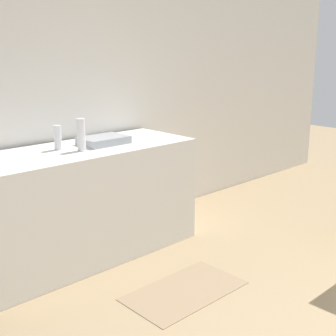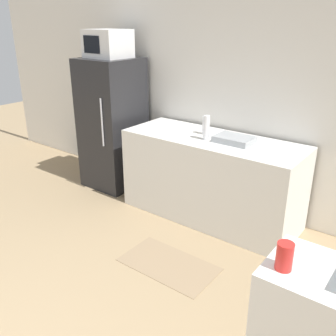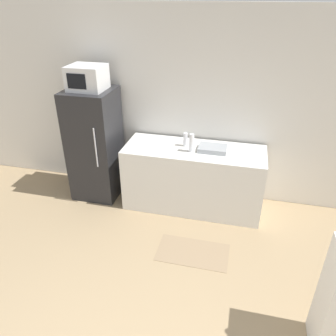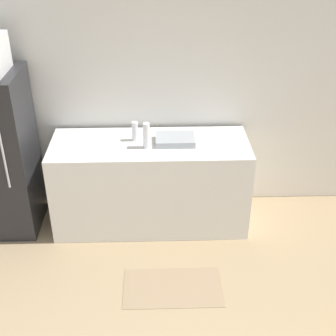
# 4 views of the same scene
# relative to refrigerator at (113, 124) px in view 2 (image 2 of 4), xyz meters

# --- Properties ---
(wall_back) EXTENTS (8.00, 0.06, 2.60)m
(wall_back) POSITION_rel_refrigerator_xyz_m (1.48, 0.41, 0.51)
(wall_back) COLOR white
(wall_back) RESTS_ON ground_plane
(refrigerator) EXTENTS (0.63, 0.66, 1.57)m
(refrigerator) POSITION_rel_refrigerator_xyz_m (0.00, 0.00, 0.00)
(refrigerator) COLOR #232326
(refrigerator) RESTS_ON ground_plane
(microwave) EXTENTS (0.45, 0.41, 0.31)m
(microwave) POSITION_rel_refrigerator_xyz_m (-0.00, -0.00, 0.94)
(microwave) COLOR white
(microwave) RESTS_ON refrigerator
(counter) EXTENTS (1.86, 0.69, 0.88)m
(counter) POSITION_rel_refrigerator_xyz_m (1.42, -0.01, -0.35)
(counter) COLOR silver
(counter) RESTS_ON ground_plane
(sink_basin) EXTENTS (0.36, 0.26, 0.06)m
(sink_basin) POSITION_rel_refrigerator_xyz_m (1.66, 0.00, 0.12)
(sink_basin) COLOR #9EA3A8
(sink_basin) RESTS_ON counter
(bottle_tall) EXTENTS (0.06, 0.06, 0.24)m
(bottle_tall) POSITION_rel_refrigerator_xyz_m (1.40, -0.09, 0.21)
(bottle_tall) COLOR silver
(bottle_tall) RESTS_ON counter
(bottle_short) EXTENTS (0.06, 0.06, 0.18)m
(bottle_short) POSITION_rel_refrigerator_xyz_m (1.29, 0.06, 0.19)
(bottle_short) COLOR silver
(bottle_short) RESTS_ON counter
(jar) EXTENTS (0.07, 0.07, 0.12)m
(jar) POSITION_rel_refrigerator_xyz_m (2.86, -1.89, 0.36)
(jar) COLOR red
(jar) RESTS_ON shelf_cabinet
(kitchen_rug) EXTENTS (0.83, 0.47, 0.01)m
(kitchen_rug) POSITION_rel_refrigerator_xyz_m (1.60, -0.97, -0.78)
(kitchen_rug) COLOR #937A5B
(kitchen_rug) RESTS_ON ground_plane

